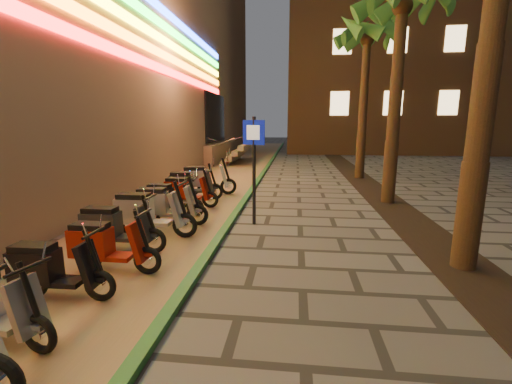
# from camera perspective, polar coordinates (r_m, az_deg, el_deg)

# --- Properties ---
(ground) EXTENTS (120.00, 120.00, 0.00)m
(ground) POSITION_cam_1_polar(r_m,az_deg,el_deg) (4.67, -2.96, -20.24)
(ground) COLOR #474442
(ground) RESTS_ON ground
(parking_strip) EXTENTS (3.40, 60.00, 0.01)m
(parking_strip) POSITION_cam_1_polar(r_m,az_deg,el_deg) (14.51, -6.60, 1.55)
(parking_strip) COLOR #8C7251
(parking_strip) RESTS_ON ground
(green_curb) EXTENTS (0.18, 60.00, 0.10)m
(green_curb) POSITION_cam_1_polar(r_m,az_deg,el_deg) (14.21, 0.09, 1.60)
(green_curb) COLOR #26672E
(green_curb) RESTS_ON ground
(planting_strip) EXTENTS (1.20, 40.00, 0.02)m
(planting_strip) POSITION_cam_1_polar(r_m,az_deg,el_deg) (9.69, 23.93, -4.22)
(planting_strip) COLOR black
(planting_strip) RESTS_ON ground
(apartment_block) EXTENTS (18.00, 16.06, 25.00)m
(apartment_block) POSITION_cam_1_polar(r_m,az_deg,el_deg) (38.22, 21.08, 25.84)
(apartment_block) COLOR brown
(apartment_block) RESTS_ON ground
(palm_c) EXTENTS (2.97, 3.02, 6.91)m
(palm_c) POSITION_cam_1_polar(r_m,az_deg,el_deg) (11.77, 23.23, 26.66)
(palm_c) COLOR #472D19
(palm_c) RESTS_ON ground
(palm_d) EXTENTS (2.97, 3.02, 7.16)m
(palm_d) POSITION_cam_1_polar(r_m,az_deg,el_deg) (16.56, 18.04, 22.98)
(palm_d) COLOR #472D19
(palm_d) RESTS_ON ground
(pedestrian_sign) EXTENTS (0.54, 0.25, 2.61)m
(pedestrian_sign) POSITION_cam_1_polar(r_m,az_deg,el_deg) (8.19, -0.35, 6.02)
(pedestrian_sign) COLOR black
(pedestrian_sign) RESTS_ON ground
(scooter_4) EXTENTS (1.48, 0.52, 1.05)m
(scooter_4) POSITION_cam_1_polar(r_m,az_deg,el_deg) (5.67, -31.03, -10.88)
(scooter_4) COLOR black
(scooter_4) RESTS_ON ground
(scooter_5) EXTENTS (1.54, 0.54, 1.09)m
(scooter_5) POSITION_cam_1_polar(r_m,az_deg,el_deg) (6.24, -23.92, -8.07)
(scooter_5) COLOR black
(scooter_5) RESTS_ON ground
(scooter_6) EXTENTS (1.62, 0.57, 1.15)m
(scooter_6) POSITION_cam_1_polar(r_m,az_deg,el_deg) (7.12, -22.60, -5.42)
(scooter_6) COLOR black
(scooter_6) RESTS_ON ground
(scooter_7) EXTENTS (1.77, 0.62, 1.25)m
(scooter_7) POSITION_cam_1_polar(r_m,az_deg,el_deg) (7.82, -17.78, -3.28)
(scooter_7) COLOR black
(scooter_7) RESTS_ON ground
(scooter_8) EXTENTS (1.73, 0.68, 1.21)m
(scooter_8) POSITION_cam_1_polar(r_m,az_deg,el_deg) (8.55, -15.20, -2.04)
(scooter_8) COLOR black
(scooter_8) RESTS_ON ground
(scooter_9) EXTENTS (1.58, 0.55, 1.11)m
(scooter_9) POSITION_cam_1_polar(r_m,az_deg,el_deg) (9.47, -14.38, -0.99)
(scooter_9) COLOR black
(scooter_9) RESTS_ON ground
(scooter_10) EXTENTS (1.61, 0.56, 1.13)m
(scooter_10) POSITION_cam_1_polar(r_m,az_deg,el_deg) (10.37, -11.73, 0.22)
(scooter_10) COLOR black
(scooter_10) RESTS_ON ground
(scooter_11) EXTENTS (1.71, 0.82, 1.21)m
(scooter_11) POSITION_cam_1_polar(r_m,az_deg,el_deg) (11.22, -11.06, 1.25)
(scooter_11) COLOR black
(scooter_11) RESTS_ON ground
(scooter_12) EXTENTS (1.85, 0.90, 1.30)m
(scooter_12) POSITION_cam_1_polar(r_m,az_deg,el_deg) (11.95, -8.86, 2.13)
(scooter_12) COLOR black
(scooter_12) RESTS_ON ground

